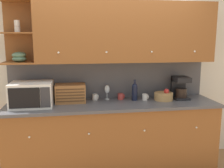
# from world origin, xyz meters

# --- Properties ---
(ground_plane) EXTENTS (24.00, 24.00, 0.00)m
(ground_plane) POSITION_xyz_m (0.00, 0.00, 0.00)
(ground_plane) COLOR #9E754C
(wall_back) EXTENTS (5.26, 0.06, 2.60)m
(wall_back) POSITION_xyz_m (0.00, 0.03, 1.30)
(wall_back) COLOR beige
(wall_back) RESTS_ON ground_plane
(counter_unit) EXTENTS (2.88, 0.67, 0.96)m
(counter_unit) POSITION_xyz_m (0.00, -0.32, 0.48)
(counter_unit) COLOR brown
(counter_unit) RESTS_ON ground_plane
(backsplash_panel) EXTENTS (2.86, 0.01, 0.55)m
(backsplash_panel) POSITION_xyz_m (0.00, -0.01, 1.23)
(backsplash_panel) COLOR #4C4C51
(backsplash_panel) RESTS_ON counter_unit
(upper_cabinets) EXTENTS (2.86, 0.38, 0.81)m
(upper_cabinets) POSITION_xyz_m (0.17, -0.18, 1.91)
(upper_cabinets) COLOR brown
(upper_cabinets) RESTS_ON backsplash_panel
(microwave) EXTENTS (0.53, 0.41, 0.32)m
(microwave) POSITION_xyz_m (-1.07, -0.32, 1.12)
(microwave) COLOR silver
(microwave) RESTS_ON counter_unit
(bread_box) EXTENTS (0.41, 0.27, 0.25)m
(bread_box) POSITION_xyz_m (-0.58, -0.18, 1.08)
(bread_box) COLOR #996033
(bread_box) RESTS_ON counter_unit
(mug) EXTENTS (0.09, 0.08, 0.09)m
(mug) POSITION_xyz_m (-0.23, -0.11, 1.00)
(mug) COLOR silver
(mug) RESTS_ON counter_unit
(wine_glass) EXTENTS (0.08, 0.08, 0.21)m
(wine_glass) POSITION_xyz_m (-0.05, -0.10, 1.10)
(wine_glass) COLOR silver
(wine_glass) RESTS_ON counter_unit
(mug_blue_second) EXTENTS (0.10, 0.09, 0.09)m
(mug_blue_second) POSITION_xyz_m (0.15, -0.13, 1.00)
(mug_blue_second) COLOR #B73D38
(mug_blue_second) RESTS_ON counter_unit
(wine_bottle) EXTENTS (0.08, 0.08, 0.30)m
(wine_bottle) POSITION_xyz_m (0.33, -0.22, 1.09)
(wine_bottle) COLOR black
(wine_bottle) RESTS_ON counter_unit
(mug_patterned_third) EXTENTS (0.09, 0.08, 0.09)m
(mug_patterned_third) POSITION_xyz_m (0.48, -0.22, 1.00)
(mug_patterned_third) COLOR silver
(mug_patterned_third) RESTS_ON counter_unit
(fruit_basket) EXTENTS (0.26, 0.26, 0.17)m
(fruit_basket) POSITION_xyz_m (0.74, -0.27, 1.02)
(fruit_basket) COLOR #A87F4C
(fruit_basket) RESTS_ON counter_unit
(coffee_maker) EXTENTS (0.21, 0.25, 0.33)m
(coffee_maker) POSITION_xyz_m (1.01, -0.22, 1.12)
(coffee_maker) COLOR black
(coffee_maker) RESTS_ON counter_unit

